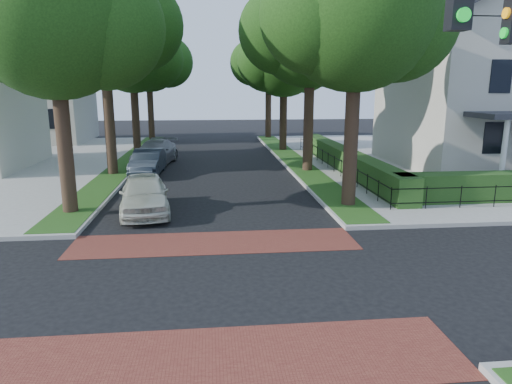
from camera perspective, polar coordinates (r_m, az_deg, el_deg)
ground at (r=11.68m, az=-4.96°, el=-11.50°), size 120.00×120.00×0.00m
sidewalk_ne at (r=35.83m, az=27.49°, el=3.86°), size 30.00×30.00×0.15m
crosswalk_far at (r=14.65m, az=-5.17°, el=-6.31°), size 9.00×2.20×0.01m
crosswalk_near at (r=8.86m, az=-4.61°, el=-20.04°), size 9.00×2.20×0.01m
grass_strip_ne at (r=30.59m, az=4.63°, el=4.12°), size 1.60×29.80×0.02m
grass_strip_nw at (r=30.57m, az=-15.75°, el=3.67°), size 1.60×29.80×0.02m
tree_right_near at (r=18.96m, az=12.61°, el=21.15°), size 7.75×6.67×10.66m
tree_right_mid at (r=26.69m, az=7.00°, el=19.65°), size 8.25×7.09×11.22m
tree_right_far at (r=35.38m, az=3.63°, el=16.28°), size 7.25×6.23×9.74m
tree_right_back at (r=44.30m, az=1.68°, el=16.09°), size 7.50×6.45×10.20m
tree_left_near at (r=18.80m, az=-23.55°, el=19.39°), size 7.50×6.45×10.20m
tree_left_mid at (r=26.65m, az=-18.34°, el=19.91°), size 8.00×6.88×11.48m
tree_left_far at (r=35.33m, az=-15.03°, el=16.24°), size 7.00×6.02×9.86m
tree_left_back at (r=44.27m, az=-13.17°, el=15.96°), size 7.75×6.66×10.44m
hedge_main_road at (r=27.10m, az=11.02°, el=4.05°), size 1.00×18.00×1.20m
fence_main_road at (r=26.90m, az=9.37°, el=3.73°), size 0.06×18.00×0.90m
house_victorian at (r=31.87m, az=28.60°, el=13.56°), size 13.00×13.05×12.48m
house_left_far at (r=45.33m, az=-26.25°, el=11.91°), size 10.00×9.00×10.14m
parked_car_front at (r=18.31m, az=-13.79°, el=-0.24°), size 2.41×4.72×1.54m
parked_car_middle at (r=26.46m, az=-13.37°, el=3.65°), size 1.66×4.39×1.43m
parked_car_rear at (r=29.95m, az=-12.51°, el=4.82°), size 2.91×5.47×1.51m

